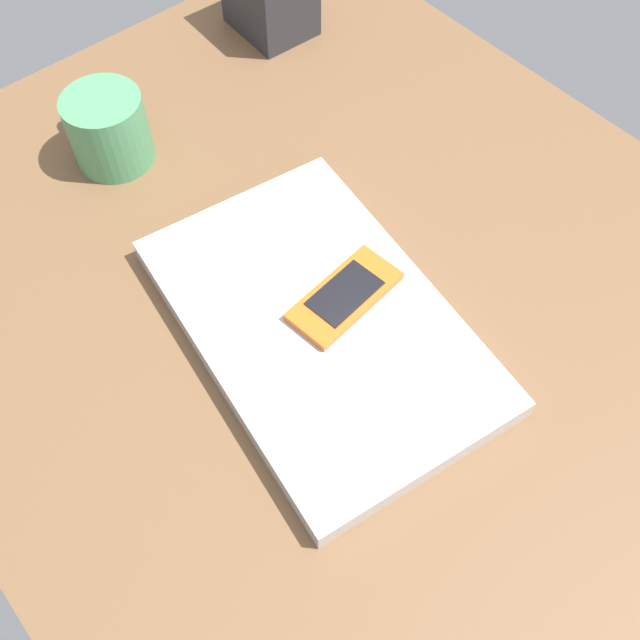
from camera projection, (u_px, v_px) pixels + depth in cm
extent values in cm
cube|color=brown|center=(413.00, 364.00, 71.74)|extent=(120.00, 80.00, 3.00)
cube|color=#B7BABC|center=(320.00, 324.00, 70.96)|extent=(38.34, 27.49, 2.43)
cube|color=orange|center=(345.00, 296.00, 70.73)|extent=(6.47, 11.93, 0.87)
cube|color=black|center=(345.00, 293.00, 70.31)|extent=(4.84, 7.49, 0.14)
cylinder|color=#4C9360|center=(109.00, 130.00, 81.23)|extent=(8.72, 8.72, 8.22)
torus|color=#4C9360|center=(86.00, 107.00, 83.16)|extent=(5.50, 0.90, 5.50)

